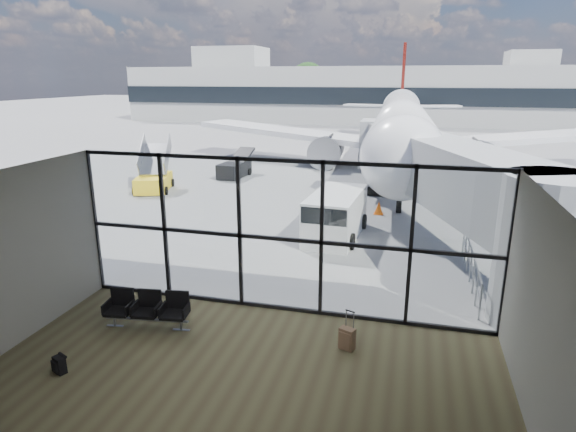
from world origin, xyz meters
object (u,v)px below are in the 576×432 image
at_px(backpack, 59,365).
at_px(suitcase, 347,339).
at_px(belt_loader, 235,168).
at_px(seating_row, 148,307).
at_px(service_van, 335,215).
at_px(airliner, 401,124).
at_px(mobile_stairs, 154,180).

bearing_deg(backpack, suitcase, 46.91).
distance_m(suitcase, belt_loader, 22.35).
distance_m(seating_row, suitcase, 5.43).
bearing_deg(belt_loader, service_van, -47.41).
bearing_deg(belt_loader, airliner, 42.80).
bearing_deg(suitcase, airliner, 110.84).
distance_m(suitcase, airliner, 28.37).
height_order(suitcase, mobile_stairs, mobile_stairs).
xyz_separation_m(airliner, belt_loader, (-10.68, -8.46, -2.47)).
distance_m(backpack, belt_loader, 22.82).
distance_m(seating_row, belt_loader, 20.56).
distance_m(seating_row, service_van, 9.63).
bearing_deg(belt_loader, backpack, -75.16).
bearing_deg(backpack, belt_loader, 124.34).
bearing_deg(suitcase, backpack, -135.64).
height_order(seating_row, service_van, service_van).
xyz_separation_m(service_van, mobile_stairs, (-11.97, 5.98, -0.36)).
bearing_deg(mobile_stairs, service_van, -44.64).
height_order(backpack, belt_loader, belt_loader).
height_order(backpack, suitcase, suitcase).
xyz_separation_m(suitcase, airliner, (0.25, 28.23, 2.75)).
relative_size(suitcase, mobile_stairs, 0.26).
xyz_separation_m(seating_row, backpack, (-0.87, -2.50, -0.35)).
height_order(seating_row, suitcase, suitcase).
distance_m(airliner, belt_loader, 13.85).
relative_size(seating_row, airliner, 0.06).
bearing_deg(airliner, backpack, -103.97).
distance_m(belt_loader, mobile_stairs, 6.04).
bearing_deg(seating_row, belt_loader, 96.25).
xyz_separation_m(backpack, service_van, (4.56, 11.38, 0.76)).
bearing_deg(suitcase, mobile_stairs, 154.34).
xyz_separation_m(suitcase, mobile_stairs, (-13.70, 14.69, 0.31)).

